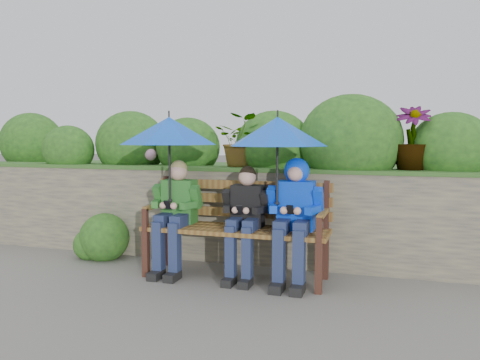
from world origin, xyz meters
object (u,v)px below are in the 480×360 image
(boy_left, at_px, (175,210))
(boy_middle, at_px, (245,215))
(umbrella_right, at_px, (278,132))
(boy_right, at_px, (294,209))
(park_bench, at_px, (237,221))
(umbrella_left, at_px, (169,131))

(boy_left, relative_size, boy_middle, 1.04)
(umbrella_right, bearing_deg, boy_right, 13.14)
(park_bench, distance_m, boy_left, 0.64)
(boy_middle, height_order, umbrella_left, umbrella_left)
(boy_middle, relative_size, umbrella_left, 1.11)
(boy_left, bearing_deg, boy_middle, 0.37)
(boy_middle, xyz_separation_m, umbrella_left, (-0.77, -0.02, 0.80))
(umbrella_right, bearing_deg, park_bench, 165.26)
(umbrella_left, distance_m, umbrella_right, 1.09)
(boy_middle, distance_m, boy_right, 0.48)
(boy_middle, height_order, boy_right, boy_right)
(boy_left, height_order, boy_right, boy_right)
(park_bench, xyz_separation_m, boy_left, (-0.62, -0.08, 0.10))
(park_bench, distance_m, umbrella_right, 0.97)
(boy_middle, bearing_deg, umbrella_right, -5.68)
(park_bench, height_order, umbrella_left, umbrella_left)
(boy_right, bearing_deg, umbrella_right, -166.86)
(park_bench, bearing_deg, boy_middle, -37.98)
(boy_right, relative_size, umbrella_right, 1.28)
(boy_middle, height_order, umbrella_right, umbrella_right)
(boy_middle, bearing_deg, umbrella_left, -178.36)
(boy_left, bearing_deg, umbrella_left, -160.03)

